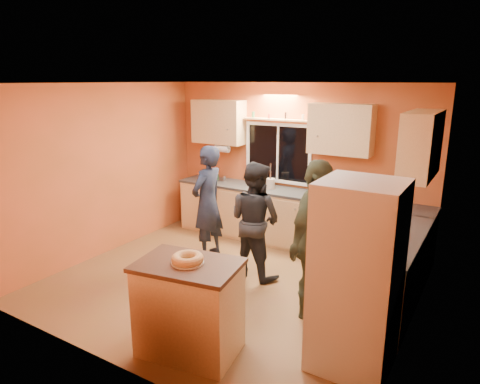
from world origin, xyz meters
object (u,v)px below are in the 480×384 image
Objects in this scene: refrigerator at (357,277)px; person_right at (314,241)px; person_left at (207,203)px; person_center at (255,220)px; island at (189,307)px.

person_right is at bearing 136.31° from refrigerator.
person_left is 1.07× the size of person_center.
person_left reaches higher than island.
person_right is (-0.66, 0.63, 0.01)m from refrigerator.
person_left reaches higher than person_center.
person_right is (2.00, -0.76, 0.05)m from person_left.
person_center is at bearing 79.74° from person_left.
refrigerator is at bearing -131.94° from person_right.
refrigerator is at bearing 63.64° from person_left.
person_center is (-1.74, 1.21, -0.10)m from refrigerator.
refrigerator reaches higher than person_center.
person_right is (0.78, 1.27, 0.43)m from island.
person_center is at bearing 145.27° from refrigerator.
person_center is at bearing 89.93° from island.
refrigerator is 1.67× the size of island.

